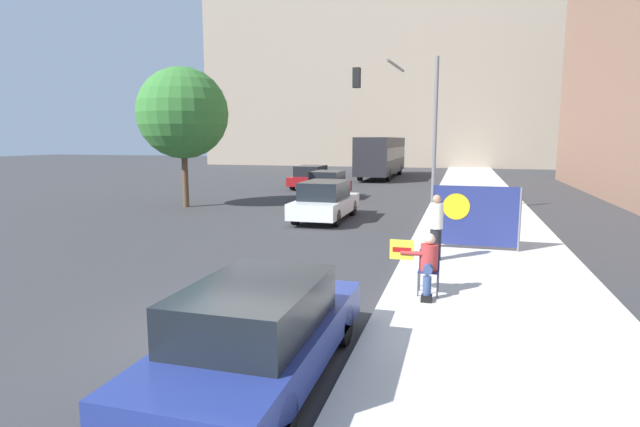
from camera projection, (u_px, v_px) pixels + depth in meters
name	position (u px, v px, depth m)	size (l,w,h in m)	color
ground_plane	(243.00, 336.00, 8.08)	(160.00, 160.00, 0.00)	#38383A
sidewalk_curb	(479.00, 213.00, 21.24)	(4.40, 90.00, 0.12)	beige
building_backdrop_far	(422.00, 28.00, 59.84)	(52.00, 12.00, 32.72)	gray
seated_protester	(427.00, 262.00, 9.75)	(0.97, 0.77, 1.22)	#474C56
jogger_on_sidewalk	(436.00, 227.00, 12.59)	(0.34, 0.34, 1.67)	black
protest_banner	(474.00, 216.00, 13.82)	(2.39, 0.06, 1.77)	slate
traffic_light_pole	(406.00, 109.00, 20.85)	(3.61, 3.37, 6.38)	slate
parked_car_curbside	(259.00, 331.00, 6.48)	(1.74, 4.55, 1.37)	navy
car_on_road_nearest	(325.00, 201.00, 19.63)	(1.78, 4.59, 1.55)	white
car_on_road_midblock	(328.00, 185.00, 26.64)	(1.71, 4.12, 1.50)	maroon
car_on_road_distant	(311.00, 177.00, 32.57)	(1.88, 4.66, 1.47)	maroon
city_bus_on_road	(382.00, 155.00, 41.25)	(2.49, 11.53, 3.32)	#232328
motorcycle_on_road	(330.00, 205.00, 20.24)	(0.28, 2.05, 1.22)	navy
street_tree_near_curb	(183.00, 113.00, 22.96)	(4.18, 4.18, 6.45)	brown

